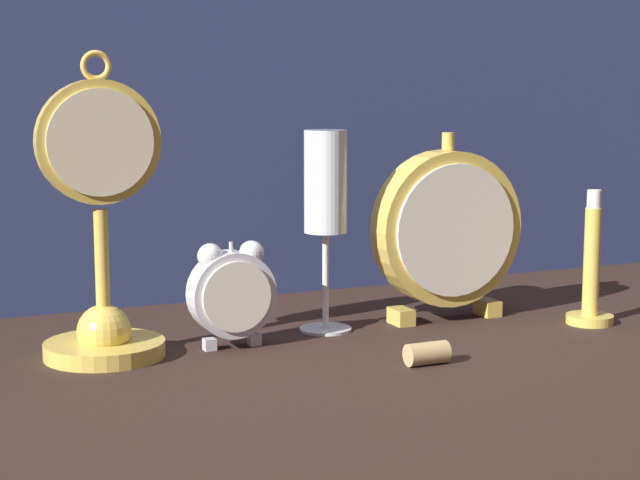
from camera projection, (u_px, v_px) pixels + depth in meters
name	position (u px, v px, depth m)	size (l,w,h in m)	color
ground_plane	(353.00, 357.00, 1.05)	(4.00, 4.00, 0.00)	black
pocket_watch_on_stand	(102.00, 254.00, 1.04)	(0.12, 0.12, 0.30)	gold
alarm_clock_twin_bell	(232.00, 290.00, 1.08)	(0.09, 0.03, 0.11)	silver
mantel_clock_silver	(447.00, 230.00, 1.20)	(0.18, 0.04, 0.21)	gold
champagne_flute	(326.00, 196.00, 1.14)	(0.06, 0.06, 0.22)	silver
brass_candlestick	(591.00, 279.00, 1.19)	(0.05, 0.05, 0.15)	gold
wine_cork	(427.00, 353.00, 1.02)	(0.02, 0.02, 0.04)	tan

